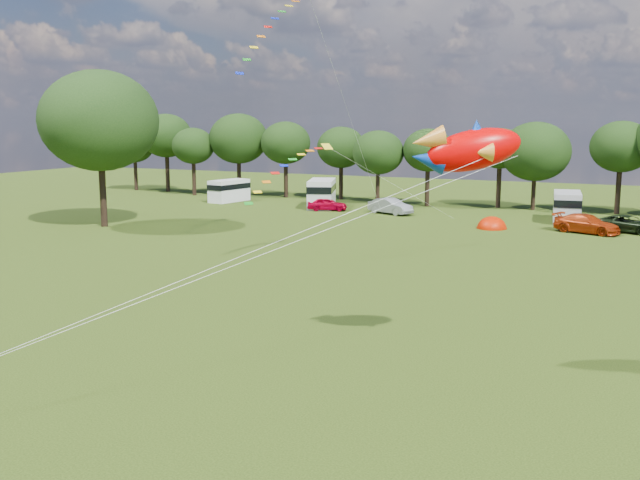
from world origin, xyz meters
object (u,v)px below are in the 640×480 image
at_px(car_c, 587,224).
at_px(car_d, 628,224).
at_px(car_b, 390,206).
at_px(big_tree, 99,121).
at_px(car_a, 327,204).
at_px(campervan_c, 567,206).
at_px(fish_kite, 465,150).
at_px(tent_orange, 492,228).
at_px(campervan_a, 229,190).
at_px(campervan_b, 322,193).

relative_size(car_c, car_d, 1.00).
bearing_deg(car_b, big_tree, 155.08).
relative_size(car_a, campervan_c, 0.71).
bearing_deg(fish_kite, big_tree, 124.35).
bearing_deg(tent_orange, campervan_a, 165.96).
bearing_deg(campervan_c, campervan_b, 81.98).
relative_size(campervan_b, campervan_c, 1.13).
bearing_deg(car_d, campervan_a, 100.24).
bearing_deg(car_d, car_c, 137.97).
height_order(car_d, tent_orange, car_d).
xyz_separation_m(big_tree, campervan_c, (35.80, 20.04, -7.57)).
relative_size(campervan_a, fish_kite, 1.27).
bearing_deg(car_c, car_b, 94.42).
height_order(car_b, campervan_c, campervan_c).
distance_m(campervan_b, fish_kite, 49.73).
relative_size(car_d, campervan_a, 0.97).
height_order(car_b, tent_orange, car_b).
bearing_deg(fish_kite, campervan_c, 66.51).
height_order(big_tree, tent_orange, big_tree).
xyz_separation_m(car_c, fish_kite, (-1.44, -35.86, 7.26)).
relative_size(campervan_a, campervan_c, 0.92).
relative_size(car_c, fish_kite, 1.22).
bearing_deg(car_b, campervan_a, 104.76).
height_order(car_d, campervan_b, campervan_b).
distance_m(car_a, car_b, 6.69).
distance_m(car_b, car_c, 19.05).
distance_m(campervan_a, campervan_b, 11.84).
distance_m(campervan_a, campervan_c, 36.37).
relative_size(big_tree, fish_kite, 3.18).
bearing_deg(campervan_c, fish_kite, 173.60).
xyz_separation_m(campervan_a, campervan_c, (36.36, -0.86, 0.12)).
bearing_deg(tent_orange, big_tree, -156.75).
height_order(car_a, tent_orange, car_a).
height_order(campervan_a, campervan_b, campervan_b).
height_order(car_b, campervan_a, campervan_a).
distance_m(big_tree, campervan_b, 24.34).
distance_m(car_b, car_d, 21.71).
bearing_deg(fish_kite, car_b, 88.25).
relative_size(car_b, tent_orange, 1.57).
bearing_deg(big_tree, car_c, 19.96).
xyz_separation_m(car_d, fish_kite, (-4.49, -37.66, 7.33)).
xyz_separation_m(campervan_a, campervan_b, (11.82, -0.65, 0.26)).
xyz_separation_m(car_c, campervan_b, (-26.80, 6.43, 0.81)).
distance_m(car_c, fish_kite, 36.62).
bearing_deg(car_c, tent_orange, 113.59).
bearing_deg(campervan_c, big_tree, 111.72).
bearing_deg(fish_kite, car_a, 95.95).
bearing_deg(campervan_b, big_tree, 131.39).
xyz_separation_m(car_c, campervan_a, (-38.62, 7.08, 0.56)).
distance_m(car_c, campervan_b, 27.57).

